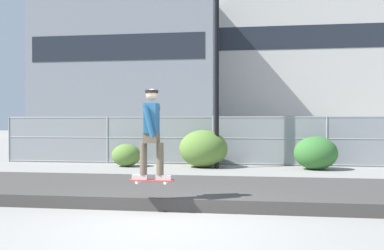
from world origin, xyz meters
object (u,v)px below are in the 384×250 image
at_px(parked_car_near, 103,139).
at_px(shrub_left, 126,155).
at_px(shrub_center, 203,149).
at_px(skateboard, 152,180).
at_px(street_lamp, 217,50).
at_px(shrub_right, 316,153).
at_px(skater, 152,129).

relative_size(parked_car_near, shrub_left, 4.12).
relative_size(shrub_left, shrub_center, 0.61).
bearing_deg(parked_car_near, skateboard, -66.00).
bearing_deg(parked_car_near, street_lamp, -35.89).
distance_m(skateboard, street_lamp, 8.21).
bearing_deg(street_lamp, shrub_right, 1.01).
relative_size(parked_car_near, shrub_center, 2.52).
height_order(skater, shrub_center, skater).
xyz_separation_m(parked_car_near, shrub_right, (9.10, -4.06, -0.27)).
relative_size(skateboard, parked_car_near, 0.18).
bearing_deg(shrub_center, shrub_right, -2.36).
relative_size(street_lamp, shrub_left, 6.23).
height_order(shrub_center, shrub_right, shrub_center).
xyz_separation_m(street_lamp, shrub_left, (-3.34, 0.10, -3.75)).
xyz_separation_m(parked_car_near, shrub_center, (5.20, -3.90, -0.16)).
height_order(street_lamp, shrub_left, street_lamp).
distance_m(skateboard, shrub_right, 8.43).
bearing_deg(parked_car_near, shrub_right, -24.06).
relative_size(skateboard, street_lamp, 0.12).
relative_size(skater, shrub_right, 1.12).
distance_m(skateboard, parked_car_near, 12.58).
bearing_deg(skater, shrub_center, 89.36).
bearing_deg(shrub_left, parked_car_near, 120.43).
xyz_separation_m(shrub_left, shrub_center, (2.84, 0.12, 0.26)).
height_order(skater, street_lamp, street_lamp).
height_order(parked_car_near, shrub_left, parked_car_near).
xyz_separation_m(shrub_left, shrub_right, (6.74, -0.04, 0.16)).
bearing_deg(shrub_center, shrub_left, -177.60).
height_order(parked_car_near, shrub_center, parked_car_near).
relative_size(skater, parked_car_near, 0.37).
xyz_separation_m(skateboard, shrub_center, (0.08, 7.59, 0.08)).
bearing_deg(shrub_right, skater, -118.25).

